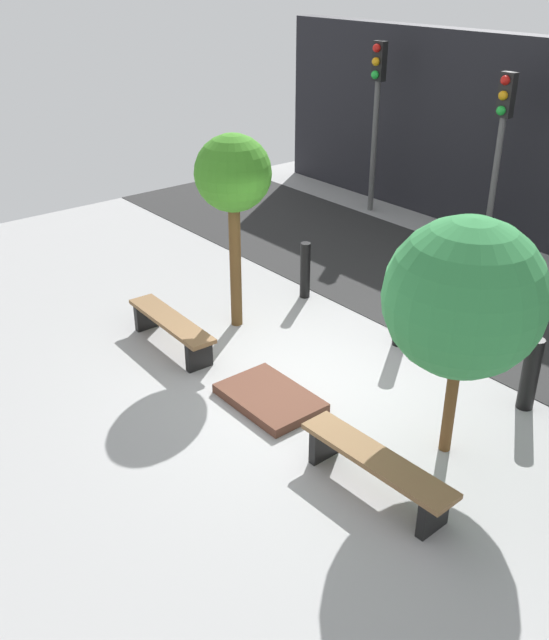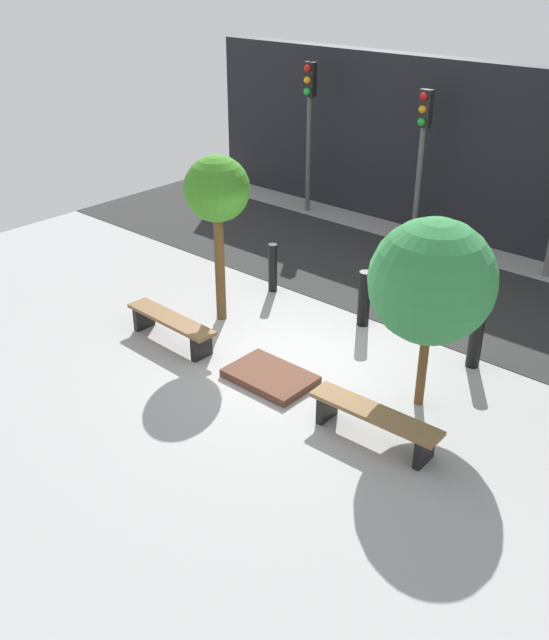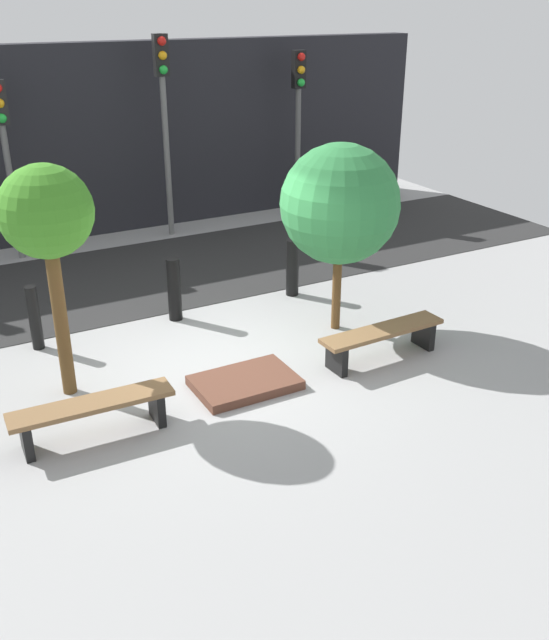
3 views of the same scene
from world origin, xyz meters
The scene contains 12 objects.
ground_plane centered at (0.00, 0.00, 0.00)m, with size 18.00×18.00×0.00m, color #989898.
road_strip centered at (0.00, 3.86, 0.01)m, with size 18.00×3.64×0.01m, color #282828.
bench_left centered at (-2.03, -0.85, 0.34)m, with size 1.87×0.45×0.46m.
bench_right centered at (2.03, -0.85, 0.33)m, with size 1.90×0.46×0.46m.
planter_bed centered at (0.00, -0.65, 0.06)m, with size 1.32×0.88×0.12m, color brown.
tree_behind_left_bench centered at (-2.03, 0.32, 2.33)m, with size 1.11×1.11×2.94m.
tree_behind_right_bench centered at (2.03, 0.32, 1.94)m, with size 1.73×1.73×2.81m.
bollard_far_left centered at (-2.12, 1.80, 0.48)m, with size 0.17×0.17×0.96m, color black.
bollard_left centered at (0.00, 1.80, 0.50)m, with size 0.21×0.21×1.01m, color black.
bollard_center centered at (2.12, 1.80, 0.49)m, with size 0.21×0.21×0.98m, color black.
traffic_light_west centered at (-4.66, 5.97, 2.47)m, with size 0.28×0.27×3.57m.
traffic_light_mid_west centered at (-1.55, 5.97, 2.30)m, with size 0.28×0.27×3.31m.
Camera 1 is at (5.99, -5.43, 5.11)m, focal length 40.00 mm.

